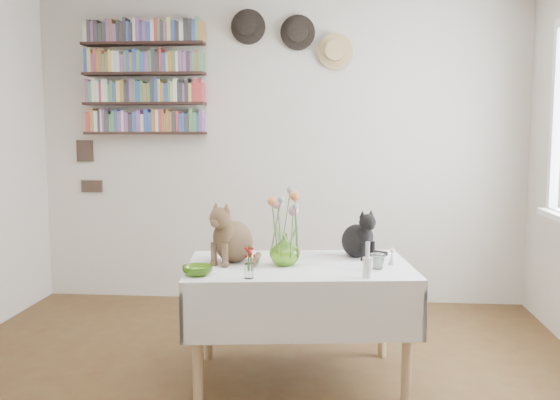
# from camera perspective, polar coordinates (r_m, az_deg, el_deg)

# --- Properties ---
(room) EXTENTS (4.08, 4.58, 2.58)m
(room) POSITION_cam_1_polar(r_m,az_deg,el_deg) (2.92, -3.88, 2.86)
(room) COLOR brown
(room) RESTS_ON ground
(dining_table) EXTENTS (1.34, 0.95, 0.67)m
(dining_table) POSITION_cam_1_polar(r_m,az_deg,el_deg) (3.59, 1.75, -8.48)
(dining_table) COLOR white
(dining_table) RESTS_ON room
(tabby_cat) EXTENTS (0.35, 0.38, 0.36)m
(tabby_cat) POSITION_cam_1_polar(r_m,az_deg,el_deg) (3.60, -4.25, -2.79)
(tabby_cat) COLOR brown
(tabby_cat) RESTS_ON dining_table
(black_cat) EXTENTS (0.30, 0.32, 0.30)m
(black_cat) POSITION_cam_1_polar(r_m,az_deg,el_deg) (3.76, 7.04, -2.91)
(black_cat) COLOR black
(black_cat) RESTS_ON dining_table
(flower_vase) EXTENTS (0.20, 0.20, 0.18)m
(flower_vase) POSITION_cam_1_polar(r_m,az_deg,el_deg) (3.50, 0.45, -4.56)
(flower_vase) COLOR #98D346
(flower_vase) RESTS_ON dining_table
(green_bowl) EXTENTS (0.19, 0.19, 0.05)m
(green_bowl) POSITION_cam_1_polar(r_m,az_deg,el_deg) (3.31, -7.54, -6.42)
(green_bowl) COLOR #98D346
(green_bowl) RESTS_ON dining_table
(drinking_glass) EXTENTS (0.11, 0.11, 0.08)m
(drinking_glass) POSITION_cam_1_polar(r_m,az_deg,el_deg) (3.46, 8.88, -5.56)
(drinking_glass) COLOR white
(drinking_glass) RESTS_ON dining_table
(candlestick) EXTENTS (0.05, 0.05, 0.19)m
(candlestick) POSITION_cam_1_polar(r_m,az_deg,el_deg) (3.26, 8.01, -5.95)
(candlestick) COLOR white
(candlestick) RESTS_ON dining_table
(berry_jar) EXTENTS (0.05, 0.05, 0.19)m
(berry_jar) POSITION_cam_1_polar(r_m,az_deg,el_deg) (3.21, -2.87, -5.70)
(berry_jar) COLOR white
(berry_jar) RESTS_ON dining_table
(porcelain_figurine) EXTENTS (0.05, 0.05, 0.10)m
(porcelain_figurine) POSITION_cam_1_polar(r_m,az_deg,el_deg) (3.58, 10.23, -5.19)
(porcelain_figurine) COLOR white
(porcelain_figurine) RESTS_ON dining_table
(flower_bouquet) EXTENTS (0.17, 0.13, 0.39)m
(flower_bouquet) POSITION_cam_1_polar(r_m,az_deg,el_deg) (3.47, 0.48, -0.48)
(flower_bouquet) COLOR #4C7233
(flower_bouquet) RESTS_ON flower_vase
(bookshelf_unit) EXTENTS (1.00, 0.16, 0.91)m
(bookshelf_unit) POSITION_cam_1_polar(r_m,az_deg,el_deg) (5.29, -12.31, 10.80)
(bookshelf_unit) COLOR black
(bookshelf_unit) RESTS_ON room
(wall_hats) EXTENTS (0.98, 0.09, 0.48)m
(wall_hats) POSITION_cam_1_polar(r_m,az_deg,el_deg) (5.13, 1.23, 14.72)
(wall_hats) COLOR black
(wall_hats) RESTS_ON room
(wall_art_plaques) EXTENTS (0.21, 0.02, 0.44)m
(wall_art_plaques) POSITION_cam_1_polar(r_m,az_deg,el_deg) (5.53, -17.17, 3.03)
(wall_art_plaques) COLOR #38281E
(wall_art_plaques) RESTS_ON room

